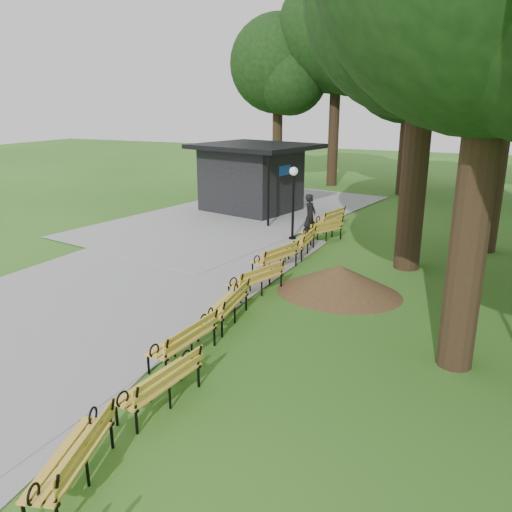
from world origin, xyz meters
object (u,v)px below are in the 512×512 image
at_px(lamp_post, 293,187).
at_px(bench_5, 256,279).
at_px(bench_4, 226,305).
at_px(bench_3, 183,340).
at_px(bench_2, 159,383).
at_px(bench_8, 322,230).
at_px(person, 310,216).
at_px(bench_6, 275,257).
at_px(bench_9, 329,218).
at_px(bench_1, 71,458).
at_px(kiosk, 251,178).
at_px(bench_7, 302,242).
at_px(dirt_mound, 339,279).

xyz_separation_m(lamp_post, bench_5, (1.14, -5.87, -1.60)).
relative_size(bench_4, bench_5, 1.00).
bearing_deg(bench_4, bench_3, -4.31).
bearing_deg(bench_2, bench_8, -170.19).
distance_m(person, bench_6, 4.29).
bearing_deg(lamp_post, bench_5, -79.02).
height_order(bench_3, bench_9, same).
xyz_separation_m(bench_1, bench_6, (-1.06, 9.85, 0.00)).
relative_size(person, kiosk, 0.34).
distance_m(person, bench_1, 14.18).
height_order(lamp_post, bench_4, lamp_post).
bearing_deg(bench_9, bench_3, 15.20).
bearing_deg(bench_9, bench_2, 17.10).
xyz_separation_m(bench_2, bench_6, (-1.03, 7.72, 0.00)).
xyz_separation_m(bench_3, bench_5, (-0.19, 4.02, 0.00)).
relative_size(lamp_post, bench_1, 1.47).
relative_size(bench_2, bench_8, 1.00).
distance_m(lamp_post, bench_6, 4.18).
xyz_separation_m(bench_3, bench_8, (-0.22, 10.10, 0.00)).
height_order(bench_1, bench_6, same).
relative_size(kiosk, bench_6, 2.70).
height_order(bench_7, bench_8, same).
xyz_separation_m(bench_5, bench_7, (-0.15, 4.15, 0.00)).
bearing_deg(lamp_post, bench_4, -80.86).
xyz_separation_m(dirt_mound, bench_1, (-1.31, -8.76, 0.03)).
relative_size(kiosk, bench_7, 2.70).
xyz_separation_m(kiosk, bench_5, (4.91, -10.18, -1.17)).
xyz_separation_m(person, bench_1, (1.36, -14.10, -0.43)).
height_order(kiosk, bench_7, kiosk).
relative_size(person, bench_9, 0.91).
xyz_separation_m(person, bench_9, (0.24, 1.80, -0.43)).
relative_size(person, bench_1, 0.91).
bearing_deg(bench_2, bench_5, -166.49).
height_order(dirt_mound, bench_4, bench_4).
bearing_deg(bench_6, bench_2, 23.43).
relative_size(person, bench_7, 0.91).
height_order(bench_2, bench_6, same).
distance_m(person, bench_3, 10.42).
distance_m(person, lamp_post, 1.37).
bearing_deg(bench_6, bench_8, -168.23).
bearing_deg(bench_4, bench_9, 176.65).
bearing_deg(bench_4, bench_6, 179.84).
xyz_separation_m(person, bench_2, (1.34, -11.97, -0.43)).
height_order(person, lamp_post, lamp_post).
xyz_separation_m(bench_3, bench_7, (-0.35, 8.18, 0.00)).
height_order(bench_1, bench_3, same).
bearing_deg(bench_7, person, -172.98).
bearing_deg(bench_8, person, -90.00).
bearing_deg(bench_1, bench_4, 169.60).
xyz_separation_m(person, lamp_post, (-0.53, -0.49, 1.17)).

